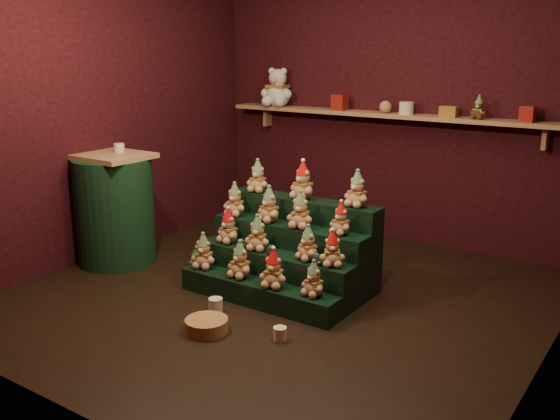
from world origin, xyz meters
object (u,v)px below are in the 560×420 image
Objects in this scene: snow_globe_a at (241,244)px; snow_globe_b at (272,250)px; snow_globe_c at (317,259)px; white_bear at (278,82)px; brown_bear at (479,107)px; wicker_basket at (207,325)px; mug_left at (216,305)px; riser_tier_front at (258,293)px; mini_christmas_tree at (197,261)px; side_table at (115,209)px; mug_right at (280,334)px.

snow_globe_b reaches higher than snow_globe_a.
white_bear reaches higher than snow_globe_c.
brown_bear is (1.27, 1.89, 1.02)m from snow_globe_a.
brown_bear is at bearing 73.89° from snow_globe_c.
snow_globe_b is 0.17× the size of white_bear.
wicker_basket is at bearing -70.10° from snow_globe_a.
brown_bear is at bearing 56.16° from snow_globe_a.
riser_tier_front is at bearing 60.72° from mug_left.
brown_bear reaches higher than riser_tier_front.
mini_christmas_tree reaches higher than mug_left.
snow_globe_c is at bearing 2.95° from side_table.
white_bear is (-0.45, 1.89, 1.43)m from mini_christmas_tree.
mug_left is at bearing 119.56° from wicker_basket.
mug_left reaches higher than wicker_basket.
mug_right is at bearing -24.39° from mini_christmas_tree.
white_bear reaches higher than mug_left.
riser_tier_front is 4.57× the size of wicker_basket.
riser_tier_front is at bearing -1.83° from side_table.
snow_globe_a is at bearing 150.14° from riser_tier_front.
snow_globe_a is (-0.28, 0.16, 0.31)m from riser_tier_front.
mug_right is 0.44× the size of brown_bear.
mug_left is (1.51, -0.37, -0.45)m from side_table.
mini_christmas_tree is at bearing 179.96° from snow_globe_c.
riser_tier_front reaches higher than mug_left.
side_table is 3.36× the size of mini_christmas_tree.
snow_globe_b is at bearing 180.00° from snow_globe_c.
snow_globe_a is 0.08× the size of side_table.
snow_globe_c is (0.42, 0.00, 0.00)m from snow_globe_b.
white_bear is at bearing 131.37° from snow_globe_c.
brown_bear is at bearing 78.76° from mug_right.
snow_globe_a is at bearing -119.61° from brown_bear.
mug_left is 0.34m from wicker_basket.
mini_christmas_tree is 1.00× the size of wicker_basket.
snow_globe_c is at bearing -101.88° from brown_bear.
riser_tier_front is at bearing 89.85° from wicker_basket.
snow_globe_b is 2.55m from white_bear.
snow_globe_c is at bearing 19.82° from riser_tier_front.
snow_globe_c is 0.46× the size of brown_bear.
side_table is (-1.68, 0.07, 0.42)m from riser_tier_front.
snow_globe_b is 0.84m from wicker_basket.
mini_christmas_tree is 0.77m from mug_left.
side_table is at bearing 158.22° from wicker_basket.
side_table reaches higher than mug_left.
snow_globe_b reaches higher than mini_christmas_tree.
mini_christmas_tree is 2.41m from white_bear.
brown_bear is at bearing 46.95° from mini_christmas_tree.
side_table is at bearing -176.84° from snow_globe_b.
riser_tier_front reaches higher than wicker_basket.
snow_globe_c is (0.44, 0.16, 0.32)m from riser_tier_front.
white_bear is at bearing 123.37° from snow_globe_b.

